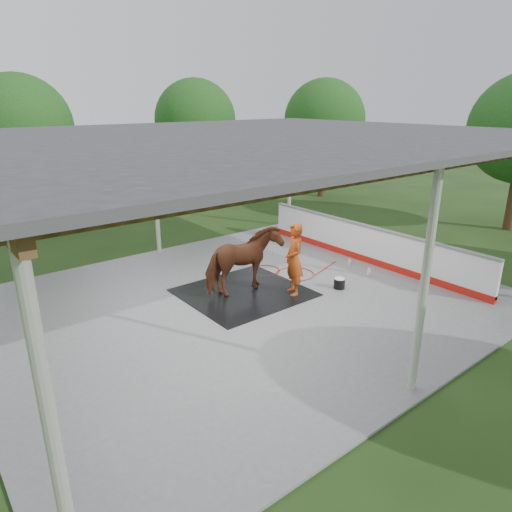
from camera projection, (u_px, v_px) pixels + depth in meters
ground at (247, 301)px, 11.43m from camera, size 100.00×100.00×0.00m
concrete_slab at (247, 301)px, 11.42m from camera, size 12.00×10.00×0.05m
pavilion_structure at (246, 139)px, 10.13m from camera, size 12.60×10.60×4.05m
dasher_board at (366, 244)px, 13.94m from camera, size 0.16×8.00×1.15m
tree_belt at (233, 143)px, 11.03m from camera, size 28.00×28.00×5.80m
rubber_mat at (244, 292)px, 11.82m from camera, size 2.99×2.80×0.02m
horse at (243, 261)px, 11.54m from camera, size 2.02×0.95×1.69m
handler at (294, 259)px, 11.47m from camera, size 0.68×0.80×1.87m
wash_bucket at (339, 283)px, 12.06m from camera, size 0.30×0.30×0.28m
soap_bottle_a at (369, 272)px, 12.88m from camera, size 0.11×0.11×0.27m
soap_bottle_b at (350, 261)px, 13.81m from camera, size 0.14×0.14×0.21m
hose_coil at (284, 272)px, 13.17m from camera, size 2.64×1.76×0.02m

